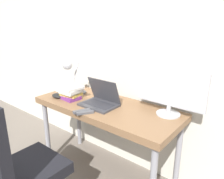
{
  "coord_description": "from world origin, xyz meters",
  "views": [
    {
      "loc": [
        1.24,
        -1.15,
        1.55
      ],
      "look_at": [
        0.1,
        0.26,
        0.96
      ],
      "focal_mm": 35.0,
      "sensor_mm": 36.0,
      "label": 1
    }
  ],
  "objects": [
    {
      "name": "wall_back",
      "position": [
        0.0,
        0.65,
        1.3
      ],
      "size": [
        8.0,
        0.05,
        2.6
      ],
      "color": "beige",
      "rests_on": "ground_plane"
    },
    {
      "name": "desk",
      "position": [
        0.0,
        0.29,
        0.7
      ],
      "size": [
        1.42,
        0.59,
        0.78
      ],
      "color": "brown",
      "rests_on": "ground_plane"
    },
    {
      "name": "laptop",
      "position": [
        -0.04,
        0.26,
        0.83
      ],
      "size": [
        0.34,
        0.24,
        0.24
      ],
      "color": "#38383D",
      "rests_on": "desk"
    },
    {
      "name": "monitor",
      "position": [
        0.55,
        0.46,
        0.99
      ],
      "size": [
        0.59,
        0.2,
        0.39
      ],
      "color": "#B7B7BC",
      "rests_on": "desk"
    },
    {
      "name": "desk_lamp",
      "position": [
        -0.44,
        0.27,
        1.03
      ],
      "size": [
        0.14,
        0.27,
        0.39
      ],
      "color": "#4C4C51",
      "rests_on": "desk"
    },
    {
      "name": "office_chair",
      "position": [
        -0.08,
        -0.6,
        0.6
      ],
      "size": [
        0.62,
        0.65,
        1.1
      ],
      "color": "black",
      "rests_on": "ground_plane"
    },
    {
      "name": "book_stack",
      "position": [
        -0.39,
        0.2,
        0.85
      ],
      "size": [
        0.25,
        0.21,
        0.13
      ],
      "color": "#753384",
      "rests_on": "desk"
    },
    {
      "name": "tv_remote",
      "position": [
        -0.01,
        0.03,
        0.79
      ],
      "size": [
        0.12,
        0.15,
        0.02
      ],
      "color": "#4C4C51",
      "rests_on": "desk"
    },
    {
      "name": "media_remote",
      "position": [
        -0.05,
        0.04,
        0.79
      ],
      "size": [
        0.1,
        0.15,
        0.02
      ],
      "color": "#4C4C51",
      "rests_on": "desk"
    },
    {
      "name": "game_controller",
      "position": [
        -0.51,
        0.14,
        0.8
      ],
      "size": [
        0.14,
        0.1,
        0.04
      ],
      "color": "black",
      "rests_on": "desk"
    }
  ]
}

